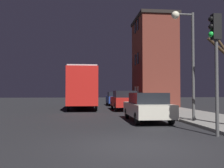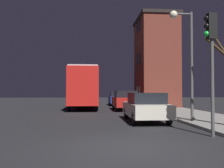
{
  "view_description": "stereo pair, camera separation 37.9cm",
  "coord_description": "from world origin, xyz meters",
  "px_view_note": "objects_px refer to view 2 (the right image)",
  "views": [
    {
      "loc": [
        -1.5,
        -6.94,
        1.55
      ],
      "look_at": [
        0.27,
        10.01,
        2.08
      ],
      "focal_mm": 40.0,
      "sensor_mm": 36.0,
      "label": 1
    },
    {
      "loc": [
        -1.13,
        -6.97,
        1.55
      ],
      "look_at": [
        0.27,
        10.01,
        2.08
      ],
      "focal_mm": 40.0,
      "sensor_mm": 36.0,
      "label": 2
    }
  ],
  "objects_px": {
    "streetlamp": "(185,46)",
    "bus": "(84,85)",
    "car_near_lane": "(145,107)",
    "car_far_lane": "(117,98)",
    "car_mid_lane": "(125,100)",
    "traffic_light": "(211,48)"
  },
  "relations": [
    {
      "from": "streetlamp",
      "to": "bus",
      "type": "relative_size",
      "value": 0.58
    },
    {
      "from": "bus",
      "to": "car_near_lane",
      "type": "relative_size",
      "value": 2.14
    },
    {
      "from": "car_far_lane",
      "to": "streetlamp",
      "type": "bearing_deg",
      "value": -83.9
    },
    {
      "from": "streetlamp",
      "to": "bus",
      "type": "xyz_separation_m",
      "value": [
        -5.28,
        11.35,
        -1.66
      ]
    },
    {
      "from": "car_near_lane",
      "to": "car_mid_lane",
      "type": "xyz_separation_m",
      "value": [
        0.0,
        7.93,
        0.08
      ]
    },
    {
      "from": "bus",
      "to": "car_near_lane",
      "type": "bearing_deg",
      "value": -71.67
    },
    {
      "from": "car_mid_lane",
      "to": "car_far_lane",
      "type": "height_order",
      "value": "car_mid_lane"
    },
    {
      "from": "streetlamp",
      "to": "bus",
      "type": "height_order",
      "value": "streetlamp"
    },
    {
      "from": "car_mid_lane",
      "to": "car_far_lane",
      "type": "relative_size",
      "value": 1.09
    },
    {
      "from": "traffic_light",
      "to": "bus",
      "type": "relative_size",
      "value": 0.46
    },
    {
      "from": "traffic_light",
      "to": "car_near_lane",
      "type": "xyz_separation_m",
      "value": [
        -1.33,
        4.53,
        -2.3
      ]
    },
    {
      "from": "streetlamp",
      "to": "traffic_light",
      "type": "distance_m",
      "value": 3.76
    },
    {
      "from": "car_mid_lane",
      "to": "car_far_lane",
      "type": "bearing_deg",
      "value": 89.33
    },
    {
      "from": "car_far_lane",
      "to": "car_near_lane",
      "type": "bearing_deg",
      "value": -90.33
    },
    {
      "from": "traffic_light",
      "to": "car_mid_lane",
      "type": "bearing_deg",
      "value": 96.08
    },
    {
      "from": "bus",
      "to": "car_near_lane",
      "type": "xyz_separation_m",
      "value": [
        3.47,
        -10.48,
        -1.38
      ]
    },
    {
      "from": "streetlamp",
      "to": "bus",
      "type": "distance_m",
      "value": 12.63
    },
    {
      "from": "bus",
      "to": "car_far_lane",
      "type": "relative_size",
      "value": 2.28
    },
    {
      "from": "streetlamp",
      "to": "bus",
      "type": "bearing_deg",
      "value": 114.97
    },
    {
      "from": "streetlamp",
      "to": "car_far_lane",
      "type": "xyz_separation_m",
      "value": [
        -1.73,
        16.15,
        -3.02
      ]
    },
    {
      "from": "streetlamp",
      "to": "car_mid_lane",
      "type": "height_order",
      "value": "streetlamp"
    },
    {
      "from": "traffic_light",
      "to": "car_mid_lane",
      "type": "height_order",
      "value": "traffic_light"
    }
  ]
}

